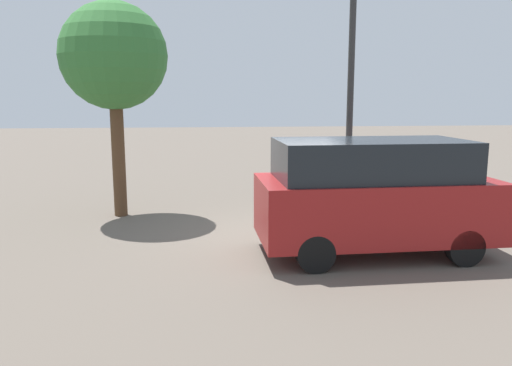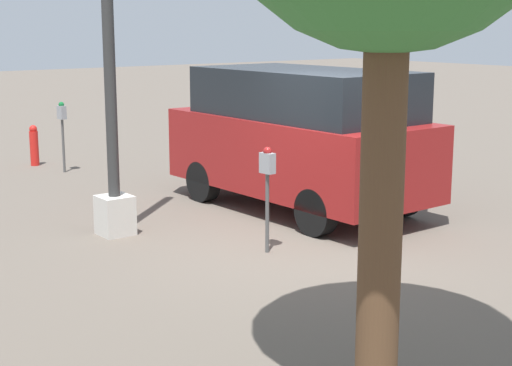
% 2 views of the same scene
% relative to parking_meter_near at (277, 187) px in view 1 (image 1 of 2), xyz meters
% --- Properties ---
extents(ground_plane, '(80.00, 80.00, 0.00)m').
position_rel_parking_meter_near_xyz_m(ground_plane, '(0.01, -0.57, -1.01)').
color(ground_plane, '#60564C').
extents(parking_meter_near, '(0.21, 0.12, 1.37)m').
position_rel_parking_meter_near_xyz_m(parking_meter_near, '(0.00, 0.00, 0.00)').
color(parking_meter_near, '#4C4C4C').
rests_on(parking_meter_near, ground).
extents(lamp_post, '(0.44, 0.44, 5.86)m').
position_rel_parking_meter_near_xyz_m(lamp_post, '(1.96, 1.15, 0.90)').
color(lamp_post, beige).
rests_on(lamp_post, ground).
extents(parked_van, '(4.44, 2.06, 2.20)m').
position_rel_parking_meter_near_xyz_m(parked_van, '(1.57, -1.88, 0.17)').
color(parked_van, maroon).
rests_on(parked_van, ground).
extents(street_tree, '(2.59, 2.59, 5.26)m').
position_rel_parking_meter_near_xyz_m(street_tree, '(-3.74, 1.87, 2.91)').
color(street_tree, '#513823').
rests_on(street_tree, ground).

